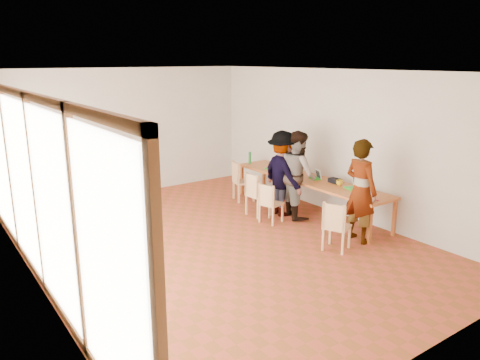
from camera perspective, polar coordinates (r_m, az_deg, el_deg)
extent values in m
plane|color=#A24027|center=(8.42, -2.50, -7.75)|extent=(8.00, 8.00, 0.00)
cube|color=beige|center=(11.49, -13.56, 5.69)|extent=(6.00, 0.10, 3.00)
cube|color=beige|center=(5.21, 22.13, -5.59)|extent=(6.00, 0.10, 3.00)
cube|color=beige|center=(9.89, 12.19, 4.37)|extent=(0.10, 8.00, 3.00)
cube|color=white|center=(6.89, -23.79, -0.97)|extent=(0.10, 8.00, 3.00)
cube|color=white|center=(7.79, -2.75, 13.26)|extent=(6.00, 8.00, 0.04)
cube|color=#BE652A|center=(9.97, 8.35, 0.07)|extent=(0.80, 4.00, 0.05)
cube|color=#BE652A|center=(8.59, 15.57, -5.35)|extent=(0.06, 0.06, 0.70)
cube|color=#BE652A|center=(11.30, 0.24, -0.01)|extent=(0.06, 0.06, 0.70)
cube|color=#BE652A|center=(9.10, 18.29, -4.41)|extent=(0.06, 0.06, 0.70)
cube|color=#BE652A|center=(11.69, 2.95, 0.48)|extent=(0.06, 0.06, 0.70)
cube|color=#BE652A|center=(10.44, -18.81, 0.10)|extent=(0.90, 0.90, 0.05)
cube|color=#BE652A|center=(10.08, -20.10, -2.74)|extent=(0.05, 0.05, 0.70)
cube|color=#BE652A|center=(10.81, -21.23, -1.71)|extent=(0.05, 0.05, 0.70)
cube|color=#BE652A|center=(10.29, -15.93, -2.05)|extent=(0.05, 0.05, 0.70)
cube|color=#BE652A|center=(11.01, -17.32, -1.08)|extent=(0.05, 0.05, 0.70)
cube|color=tan|center=(8.20, 11.73, -5.59)|extent=(0.54, 0.54, 0.04)
cube|color=tan|center=(7.95, 11.38, -4.42)|extent=(0.20, 0.39, 0.43)
cube|color=tan|center=(9.78, 2.33, -1.84)|extent=(0.45, 0.45, 0.04)
cube|color=tan|center=(9.59, 1.48, -0.65)|extent=(0.07, 0.43, 0.45)
cube|color=tan|center=(9.37, 3.84, -2.89)|extent=(0.46, 0.46, 0.04)
cube|color=tan|center=(9.18, 3.23, -1.85)|extent=(0.13, 0.38, 0.40)
cube|color=tan|center=(10.79, 0.45, -0.23)|extent=(0.53, 0.53, 0.04)
cube|color=tan|center=(10.67, -0.52, 0.94)|extent=(0.16, 0.42, 0.45)
cube|color=tan|center=(7.78, -18.38, -6.97)|extent=(0.53, 0.53, 0.04)
cube|color=tan|center=(7.70, -17.08, -5.14)|extent=(0.15, 0.43, 0.45)
imported|color=gray|center=(8.54, 14.51, -1.28)|extent=(0.48, 0.70, 1.86)
imported|color=gray|center=(9.65, 7.08, 0.70)|extent=(0.93, 1.05, 1.80)
imported|color=gray|center=(9.72, 5.23, 0.79)|extent=(0.79, 1.22, 1.78)
cube|color=green|center=(9.29, 13.51, -1.01)|extent=(0.26, 0.32, 0.03)
cube|color=white|center=(9.32, 14.05, -0.37)|extent=(0.15, 0.26, 0.23)
cube|color=green|center=(9.93, 9.09, 0.20)|extent=(0.24, 0.28, 0.02)
cube|color=white|center=(9.94, 9.55, 0.72)|extent=(0.14, 0.23, 0.20)
cube|color=green|center=(10.66, 3.82, 1.36)|extent=(0.20, 0.27, 0.03)
cube|color=white|center=(10.69, 4.23, 1.92)|extent=(0.09, 0.24, 0.22)
imported|color=gold|center=(9.51, 12.04, -0.32)|extent=(0.17, 0.17, 0.11)
cylinder|color=#196E2B|center=(11.21, 1.21, 2.71)|extent=(0.07, 0.07, 0.28)
cylinder|color=silver|center=(8.92, 15.85, -1.62)|extent=(0.07, 0.07, 0.09)
cylinder|color=white|center=(9.19, 14.04, -1.11)|extent=(0.08, 0.08, 0.06)
cube|color=#C63151|center=(8.70, 16.29, -2.32)|extent=(0.05, 0.10, 0.01)
cube|color=black|center=(9.68, 11.51, -0.09)|extent=(0.16, 0.26, 0.09)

